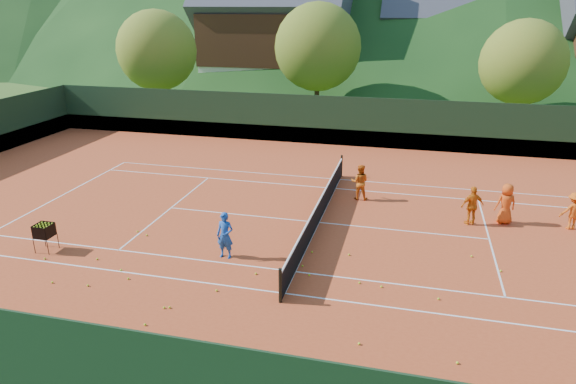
% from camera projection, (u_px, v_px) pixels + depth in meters
% --- Properties ---
extents(ground, '(400.00, 400.00, 0.00)m').
position_uv_depth(ground, '(319.00, 223.00, 20.38)').
color(ground, '#305119').
rests_on(ground, ground).
extents(clay_court, '(40.00, 24.00, 0.02)m').
position_uv_depth(clay_court, '(319.00, 223.00, 20.38)').
color(clay_court, '#B7411D').
rests_on(clay_court, ground).
extents(coach, '(0.62, 0.43, 1.63)m').
position_uv_depth(coach, '(225.00, 235.00, 17.31)').
color(coach, '#1A4DA9').
rests_on(coach, clay_court).
extents(student_a, '(0.80, 0.63, 1.59)m').
position_uv_depth(student_a, '(360.00, 182.00, 22.56)').
color(student_a, orange).
rests_on(student_a, clay_court).
extents(student_b, '(1.00, 0.72, 1.57)m').
position_uv_depth(student_b, '(472.00, 206.00, 19.94)').
color(student_b, orange).
rests_on(student_b, clay_court).
extents(student_c, '(0.92, 0.73, 1.63)m').
position_uv_depth(student_c, '(506.00, 204.00, 20.04)').
color(student_c, '#DC4B13').
rests_on(student_c, clay_court).
extents(student_d, '(1.04, 0.72, 1.48)m').
position_uv_depth(student_d, '(573.00, 211.00, 19.56)').
color(student_d, '#D75713').
rests_on(student_d, clay_court).
extents(tennis_ball_0, '(0.07, 0.07, 0.07)m').
position_uv_depth(tennis_ball_0, '(381.00, 287.00, 15.68)').
color(tennis_ball_0, '#BCEB27').
rests_on(tennis_ball_0, clay_court).
extents(tennis_ball_1, '(0.07, 0.07, 0.07)m').
position_uv_depth(tennis_ball_1, '(128.00, 279.00, 16.14)').
color(tennis_ball_1, '#BCEB27').
rests_on(tennis_ball_1, clay_court).
extents(tennis_ball_2, '(0.07, 0.07, 0.07)m').
position_uv_depth(tennis_ball_2, '(457.00, 363.00, 12.35)').
color(tennis_ball_2, '#BCEB27').
rests_on(tennis_ball_2, clay_court).
extents(tennis_ball_3, '(0.07, 0.07, 0.07)m').
position_uv_depth(tennis_ball_3, '(302.00, 255.00, 17.66)').
color(tennis_ball_3, '#BCEB27').
rests_on(tennis_ball_3, clay_court).
extents(tennis_ball_4, '(0.07, 0.07, 0.07)m').
position_uv_depth(tennis_ball_4, '(359.00, 283.00, 15.90)').
color(tennis_ball_4, '#BCEB27').
rests_on(tennis_ball_4, clay_court).
extents(tennis_ball_5, '(0.07, 0.07, 0.07)m').
position_uv_depth(tennis_ball_5, '(312.00, 252.00, 17.87)').
color(tennis_ball_5, '#BCEB27').
rests_on(tennis_ball_5, clay_court).
extents(tennis_ball_6, '(0.07, 0.07, 0.07)m').
position_uv_depth(tennis_ball_6, '(164.00, 308.00, 14.60)').
color(tennis_ball_6, '#BCEB27').
rests_on(tennis_ball_6, clay_court).
extents(tennis_ball_7, '(0.07, 0.07, 0.07)m').
position_uv_depth(tennis_ball_7, '(356.00, 369.00, 12.14)').
color(tennis_ball_7, '#BCEB27').
rests_on(tennis_ball_7, clay_court).
extents(tennis_ball_8, '(0.07, 0.07, 0.07)m').
position_uv_depth(tennis_ball_8, '(45.00, 258.00, 17.41)').
color(tennis_ball_8, '#BCEB27').
rests_on(tennis_ball_8, clay_court).
extents(tennis_ball_9, '(0.07, 0.07, 0.07)m').
position_uv_depth(tennis_ball_9, '(256.00, 274.00, 16.43)').
color(tennis_ball_9, '#BCEB27').
rests_on(tennis_ball_9, clay_court).
extents(tennis_ball_10, '(0.07, 0.07, 0.07)m').
position_uv_depth(tennis_ball_10, '(147.00, 235.00, 19.17)').
color(tennis_ball_10, '#BCEB27').
rests_on(tennis_ball_10, clay_court).
extents(tennis_ball_11, '(0.07, 0.07, 0.07)m').
position_uv_depth(tennis_ball_11, '(309.00, 275.00, 16.35)').
color(tennis_ball_11, '#BCEB27').
rests_on(tennis_ball_11, clay_court).
extents(tennis_ball_12, '(0.07, 0.07, 0.07)m').
position_uv_depth(tennis_ball_12, '(225.00, 246.00, 18.30)').
color(tennis_ball_12, '#BCEB27').
rests_on(tennis_ball_12, clay_court).
extents(tennis_ball_13, '(0.07, 0.07, 0.07)m').
position_uv_depth(tennis_ball_13, '(121.00, 270.00, 16.66)').
color(tennis_ball_13, '#BCEB27').
rests_on(tennis_ball_13, clay_court).
extents(tennis_ball_14, '(0.07, 0.07, 0.07)m').
position_uv_depth(tennis_ball_14, '(359.00, 344.00, 13.05)').
color(tennis_ball_14, '#BCEB27').
rests_on(tennis_ball_14, clay_court).
extents(tennis_ball_15, '(0.07, 0.07, 0.07)m').
position_uv_depth(tennis_ball_15, '(88.00, 285.00, 15.75)').
color(tennis_ball_15, '#BCEB27').
rests_on(tennis_ball_15, clay_court).
extents(tennis_ball_16, '(0.07, 0.07, 0.07)m').
position_uv_depth(tennis_ball_16, '(170.00, 307.00, 14.61)').
color(tennis_ball_16, '#BCEB27').
rests_on(tennis_ball_16, clay_court).
extents(tennis_ball_17, '(0.07, 0.07, 0.07)m').
position_uv_depth(tennis_ball_17, '(501.00, 271.00, 16.61)').
color(tennis_ball_17, '#BCEB27').
rests_on(tennis_ball_17, clay_court).
extents(tennis_ball_18, '(0.07, 0.07, 0.07)m').
position_uv_depth(tennis_ball_18, '(52.00, 282.00, 15.92)').
color(tennis_ball_18, '#BCEB27').
rests_on(tennis_ball_18, clay_court).
extents(tennis_ball_19, '(0.07, 0.07, 0.07)m').
position_uv_depth(tennis_ball_19, '(145.00, 325.00, 13.82)').
color(tennis_ball_19, '#BCEB27').
rests_on(tennis_ball_19, clay_court).
extents(tennis_ball_20, '(0.07, 0.07, 0.07)m').
position_uv_depth(tennis_ball_20, '(144.00, 362.00, 12.39)').
color(tennis_ball_20, '#BCEB27').
rests_on(tennis_ball_20, clay_court).
extents(tennis_ball_21, '(0.07, 0.07, 0.07)m').
position_uv_depth(tennis_ball_21, '(303.00, 266.00, 16.92)').
color(tennis_ball_21, '#BCEB27').
rests_on(tennis_ball_21, clay_court).
extents(tennis_ball_22, '(0.07, 0.07, 0.07)m').
position_uv_depth(tennis_ball_22, '(349.00, 255.00, 17.68)').
color(tennis_ball_22, '#BCEB27').
rests_on(tennis_ball_22, clay_court).
extents(tennis_ball_23, '(0.07, 0.07, 0.07)m').
position_uv_depth(tennis_ball_23, '(472.00, 256.00, 17.57)').
color(tennis_ball_23, '#BCEB27').
rests_on(tennis_ball_23, clay_court).
extents(tennis_ball_24, '(0.07, 0.07, 0.07)m').
position_uv_depth(tennis_ball_24, '(6.00, 311.00, 14.42)').
color(tennis_ball_24, '#BCEB27').
rests_on(tennis_ball_24, clay_court).
extents(tennis_ball_25, '(0.07, 0.07, 0.07)m').
position_uv_depth(tennis_ball_25, '(97.00, 259.00, 17.38)').
color(tennis_ball_25, '#BCEB27').
rests_on(tennis_ball_25, clay_court).
extents(tennis_ball_26, '(0.07, 0.07, 0.07)m').
position_uv_depth(tennis_ball_26, '(439.00, 299.00, 15.03)').
color(tennis_ball_26, '#BCEB27').
rests_on(tennis_ball_26, clay_court).
extents(tennis_ball_27, '(0.07, 0.07, 0.07)m').
position_uv_depth(tennis_ball_27, '(217.00, 290.00, 15.47)').
color(tennis_ball_27, '#BCEB27').
rests_on(tennis_ball_27, clay_court).
extents(tennis_ball_28, '(0.07, 0.07, 0.07)m').
position_uv_depth(tennis_ball_28, '(138.00, 231.00, 19.48)').
color(tennis_ball_28, '#BCEB27').
rests_on(tennis_ball_28, clay_court).
extents(court_lines, '(23.83, 11.03, 0.00)m').
position_uv_depth(court_lines, '(319.00, 222.00, 20.37)').
color(court_lines, white).
rests_on(court_lines, clay_court).
extents(tennis_net, '(0.10, 12.07, 1.10)m').
position_uv_depth(tennis_net, '(319.00, 211.00, 20.20)').
color(tennis_net, black).
rests_on(tennis_net, clay_court).
extents(perimeter_fence, '(40.40, 24.24, 3.00)m').
position_uv_depth(perimeter_fence, '(319.00, 193.00, 19.94)').
color(perimeter_fence, black).
rests_on(perimeter_fence, clay_court).
extents(ball_hopper, '(0.57, 0.57, 1.00)m').
position_uv_depth(ball_hopper, '(44.00, 231.00, 17.80)').
color(ball_hopper, black).
rests_on(ball_hopper, clay_court).
extents(chalet_left, '(13.80, 9.93, 12.92)m').
position_uv_depth(chalet_left, '(275.00, 33.00, 48.03)').
color(chalet_left, beige).
rests_on(chalet_left, ground).
extents(chalet_mid, '(12.65, 8.82, 11.45)m').
position_uv_depth(chalet_mid, '(450.00, 40.00, 48.26)').
color(chalet_mid, beige).
rests_on(chalet_mid, ground).
extents(tree_a, '(6.00, 6.00, 7.88)m').
position_uv_depth(tree_a, '(157.00, 51.00, 38.73)').
color(tree_a, '#43281A').
rests_on(tree_a, ground).
extents(tree_b, '(6.40, 6.40, 8.40)m').
position_uv_depth(tree_b, '(318.00, 47.00, 37.71)').
color(tree_b, '#3C2518').
rests_on(tree_b, ground).
extents(tree_c, '(5.60, 5.60, 7.35)m').
position_uv_depth(tree_c, '(523.00, 63.00, 33.84)').
color(tree_c, '#3F2719').
rests_on(tree_c, ground).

